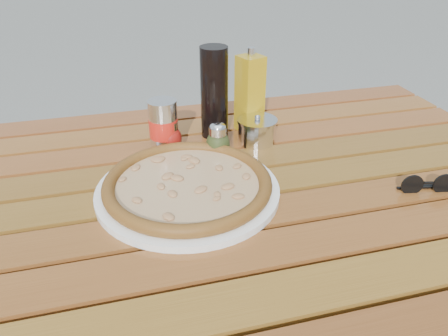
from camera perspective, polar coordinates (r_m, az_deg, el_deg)
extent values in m
cube|color=#381E0C|center=(1.65, 18.62, -3.91)|extent=(0.06, 0.06, 0.70)
cube|color=#39200D|center=(0.92, 0.32, -4.95)|extent=(1.36, 0.86, 0.04)
cube|color=#5A3710|center=(0.67, 7.37, -16.85)|extent=(1.40, 0.09, 0.03)
cube|color=#572A0F|center=(0.74, 4.49, -11.39)|extent=(1.40, 0.09, 0.03)
cube|color=#562A0F|center=(0.82, 2.19, -6.86)|extent=(1.40, 0.09, 0.03)
cube|color=#54320E|center=(0.90, 0.33, -3.11)|extent=(1.40, 0.09, 0.03)
cube|color=#52300E|center=(0.98, -1.22, 0.02)|extent=(1.40, 0.09, 0.03)
cube|color=#5C2C10|center=(1.07, -2.51, 2.65)|extent=(1.40, 0.09, 0.03)
cube|color=#5E3110|center=(1.16, -3.61, 4.87)|extent=(1.40, 0.09, 0.03)
cube|color=#59280F|center=(1.25, -4.56, 6.78)|extent=(1.40, 0.09, 0.03)
cylinder|color=white|center=(0.86, -4.73, -2.91)|extent=(0.44, 0.44, 0.01)
cylinder|color=beige|center=(0.86, -4.76, -2.24)|extent=(0.37, 0.37, 0.01)
torus|color=black|center=(0.85, -4.78, -1.95)|extent=(0.39, 0.39, 0.03)
ellipsoid|color=#AA1C13|center=(1.02, -7.06, 3.89)|extent=(0.06, 0.06, 0.06)
cylinder|color=silver|center=(1.00, -7.17, 5.58)|extent=(0.04, 0.04, 0.02)
ellipsoid|color=white|center=(1.00, -7.21, 6.04)|extent=(0.04, 0.04, 0.02)
ellipsoid|color=#37431A|center=(0.99, -0.80, 3.19)|extent=(0.07, 0.07, 0.06)
cylinder|color=silver|center=(0.97, -0.81, 4.93)|extent=(0.05, 0.05, 0.02)
ellipsoid|color=silver|center=(0.97, -0.82, 5.41)|extent=(0.05, 0.05, 0.02)
cylinder|color=black|center=(1.06, -1.28, 9.80)|extent=(0.08, 0.08, 0.22)
cylinder|color=silver|center=(1.01, -7.90, 5.53)|extent=(0.08, 0.08, 0.12)
cylinder|color=red|center=(1.01, -7.88, 5.28)|extent=(0.08, 0.08, 0.04)
cube|color=#B48C13|center=(1.09, 3.38, 9.60)|extent=(0.07, 0.07, 0.19)
cylinder|color=silver|center=(1.06, 3.55, 14.93)|extent=(0.03, 0.03, 0.02)
cylinder|color=silver|center=(1.05, 4.31, 4.77)|extent=(0.11, 0.11, 0.05)
cylinder|color=silver|center=(1.04, 4.37, 6.21)|extent=(0.12, 0.12, 0.01)
sphere|color=silver|center=(1.04, 4.38, 6.61)|extent=(0.02, 0.02, 0.01)
cylinder|color=black|center=(0.93, 23.38, -2.05)|extent=(0.04, 0.01, 0.04)
cylinder|color=black|center=(0.96, 26.79, -1.87)|extent=(0.04, 0.01, 0.04)
cube|color=black|center=(0.95, 25.16, -1.76)|extent=(0.02, 0.01, 0.00)
cube|color=black|center=(0.96, 24.10, -2.32)|extent=(0.09, 0.02, 0.00)
cube|color=black|center=(0.97, 25.01, -2.08)|extent=(0.09, 0.02, 0.00)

